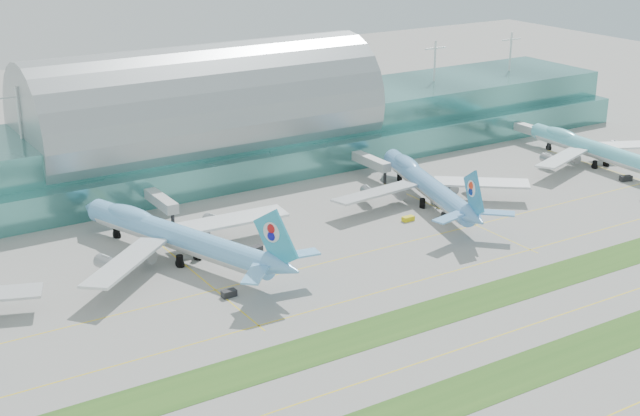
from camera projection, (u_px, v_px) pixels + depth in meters
ground at (448, 314)px, 203.34m from camera, size 700.00×700.00×0.00m
terminal at (204, 131)px, 301.15m from camera, size 340.00×69.10×36.00m
grass_strip_near at (537, 367)px, 181.01m from camera, size 420.00×12.00×0.08m
grass_strip_far at (442, 311)px, 204.92m from camera, size 420.00×12.00×0.08m
taxiline_a at (615, 413)px, 165.09m from camera, size 420.00×0.35×0.01m
taxiline_b at (490, 339)px, 192.18m from camera, size 420.00×0.35×0.01m
taxiline_c at (400, 286)px, 217.68m from camera, size 420.00×0.35×0.01m
taxiline_d at (350, 256)px, 235.21m from camera, size 420.00×0.35×0.01m
airliner_b at (175, 235)px, 231.49m from camera, size 65.62×76.36×21.73m
airliner_c at (427, 183)px, 273.41m from camera, size 62.28×72.07×20.21m
airliner_d at (593, 148)px, 311.33m from camera, size 61.75×70.12×19.30m
gse_c at (229, 293)px, 211.79m from camera, size 3.60×2.06×1.66m
gse_d at (256, 249)px, 237.44m from camera, size 3.99×2.82×1.71m
gse_e at (408, 219)px, 260.04m from camera, size 3.63×1.86×1.37m
gse_f at (449, 215)px, 262.90m from camera, size 4.60×3.08×1.57m
gse_g at (626, 178)px, 295.30m from camera, size 4.38×3.03×1.78m
gse_h at (628, 162)px, 312.82m from camera, size 4.25×2.81×1.50m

